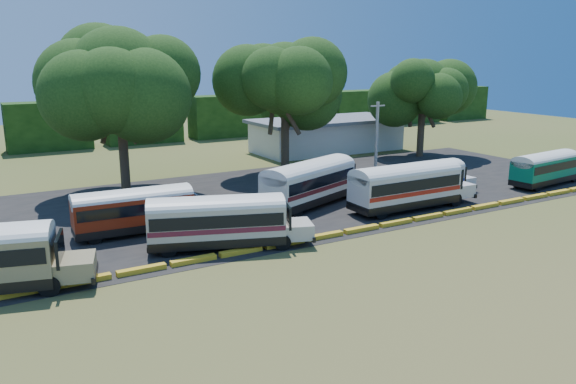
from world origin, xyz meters
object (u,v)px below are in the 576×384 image
bus_cream_west (220,219)px  tree_west (118,77)px  bus_red (136,208)px  bus_white_red (408,184)px  bus_teal (546,166)px

bus_cream_west → tree_west: (-1.32, 17.75, 7.97)m
bus_cream_west → tree_west: bearing=113.5°
bus_red → bus_white_red: (19.63, -4.34, 0.26)m
bus_teal → bus_white_red: bearing=174.7°
bus_red → bus_cream_west: (3.64, -5.49, 0.10)m
bus_white_red → bus_cream_west: bearing=-175.6°
bus_red → tree_west: 14.85m
bus_white_red → bus_teal: bus_white_red is taller
tree_west → bus_red: bearing=-100.7°
bus_red → bus_cream_west: bus_cream_west is taller
bus_cream_west → bus_white_red: bearing=23.3°
bus_cream_west → bus_white_red: 16.03m
bus_cream_west → bus_white_red: (15.99, 1.15, 0.16)m
bus_red → tree_west: tree_west is taller
bus_red → bus_teal: 36.59m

